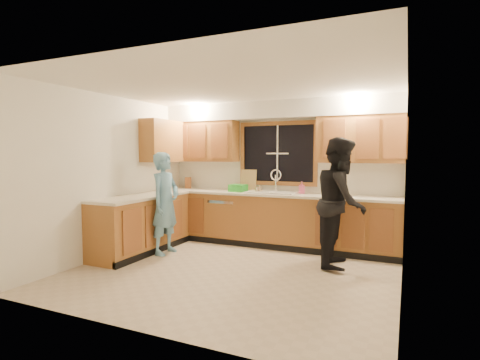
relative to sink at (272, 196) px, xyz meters
The scene contains 26 objects.
floor 1.82m from the sink, 90.00° to the right, with size 4.20×4.20×0.00m, color beige.
ceiling 2.29m from the sink, 90.00° to the right, with size 4.20×4.20×0.00m, color white.
wall_back 0.49m from the sink, 90.00° to the left, with size 4.20×4.20×0.00m, color white.
wall_left 2.67m from the sink, 142.62° to the right, with size 3.80×3.80×0.00m, color white.
wall_right 2.67m from the sink, 37.38° to the right, with size 3.80×3.80×0.00m, color white.
base_cabinets_back 0.42m from the sink, 90.00° to the right, with size 4.20×0.60×0.88m, color #A56830.
base_cabinets_left 2.23m from the sink, 145.12° to the right, with size 0.60×1.90×0.88m, color #A56830.
countertop_back 0.04m from the sink, 90.00° to the right, with size 4.20×0.63×0.04m, color beige.
countertop_left 2.18m from the sink, 144.90° to the right, with size 0.63×1.90×0.04m, color beige.
upper_cabinets_left 1.72m from the sink, behind, with size 1.35×0.33×0.75m, color #A56830.
upper_cabinets_right 1.72m from the sink, ahead, with size 1.35×0.33×0.75m, color #A56830.
upper_cabinets_return 2.21m from the sink, 165.94° to the right, with size 0.33×0.90×0.75m, color #A56830.
soffit 1.49m from the sink, 90.00° to the left, with size 4.20×0.35×0.30m, color silver.
window_frame 0.79m from the sink, 90.00° to the left, with size 1.44×0.03×1.14m.
sink is the anchor object (origin of this frame).
dishwasher 0.96m from the sink, behind, with size 0.60×0.56×0.82m, color white.
stove 2.60m from the sink, 134.61° to the right, with size 0.58×0.75×0.90m, color white.
man 1.82m from the sink, 139.11° to the right, with size 0.59×0.39×1.62m, color #67A0C3.
woman 1.48m from the sink, 29.42° to the right, with size 0.89×0.69×1.83m, color black.
knife_block 1.82m from the sink, behind, with size 0.12×0.10×0.22m, color brown.
cutting_board 0.63m from the sink, 158.01° to the left, with size 0.29×0.02×0.39m, color tan.
dish_crate 0.64m from the sink, behind, with size 0.27×0.26×0.13m, color green.
soap_bottle 0.53m from the sink, 11.53° to the left, with size 0.09×0.10×0.21m, color #E15588.
bowl 1.09m from the sink, ahead, with size 0.24×0.24×0.06m, color silver.
can_left 0.24m from the sink, 155.49° to the right, with size 0.07×0.07×0.13m, color #C3B296.
can_right 0.29m from the sink, 149.16° to the right, with size 0.06×0.06×0.11m, color #C3B296.
Camera 1 is at (2.13, -4.49, 1.59)m, focal length 28.00 mm.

